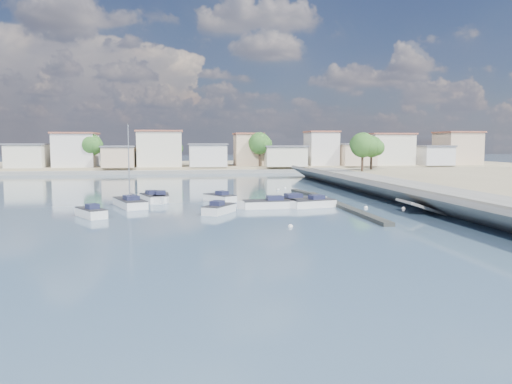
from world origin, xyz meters
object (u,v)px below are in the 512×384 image
Objects in this scene: motorboat_a at (90,213)px; motorboat_b at (220,209)px; motorboat_d at (310,204)px; sailboat at (129,203)px; motorboat_f at (218,198)px; motorboat_e at (161,198)px; motorboat_c at (267,204)px; motorboat_g at (154,199)px; motorboat_h at (301,201)px.

motorboat_a is 0.98× the size of motorboat_b.
sailboat is at bearing 169.53° from motorboat_d.
motorboat_f is (12.72, 10.70, -0.00)m from motorboat_a.
motorboat_d is at bearing 9.88° from motorboat_a.
sailboat reaches higher than motorboat_e.
motorboat_g is (-12.20, 7.36, 0.00)m from motorboat_c.
sailboat reaches higher than motorboat_b.
motorboat_e is 0.90× the size of motorboat_g.
motorboat_d is at bearing -36.15° from motorboat_f.
motorboat_c is 14.12m from motorboat_e.
motorboat_c is 14.25m from motorboat_g.
motorboat_d and motorboat_f have the same top height.
sailboat is at bearing -123.37° from motorboat_e.
motorboat_e and motorboat_h have the same top height.
motorboat_d and motorboat_h have the same top height.
motorboat_b is 0.67× the size of motorboat_h.
motorboat_g and motorboat_h have the same top height.
motorboat_b and motorboat_f have the same top height.
motorboat_b is 0.81× the size of motorboat_d.
motorboat_g is 0.64× the size of sailboat.
motorboat_a is 22.42m from motorboat_d.
motorboat_h is 0.74× the size of sailboat.
motorboat_a and motorboat_e have the same top height.
motorboat_a and motorboat_c have the same top height.
motorboat_b is 10.77m from motorboat_h.
motorboat_d is at bearing -10.47° from sailboat.
motorboat_a is 7.92m from sailboat.
motorboat_c is at bearing -55.55° from motorboat_f.
motorboat_f is 10.47m from sailboat.
motorboat_f is 0.51× the size of sailboat.
motorboat_b is 0.87× the size of motorboat_e.
motorboat_d is 0.61× the size of sailboat.
motorboat_h is (16.42, -5.12, -0.00)m from motorboat_g.
motorboat_g is at bearing 148.90° from motorboat_c.
motorboat_g is 0.87× the size of motorboat_h.
motorboat_f is (6.75, -1.57, -0.00)m from motorboat_e.
sailboat reaches higher than motorboat_c.
motorboat_d is 0.83× the size of motorboat_h.
motorboat_f and motorboat_h have the same top height.
motorboat_d and motorboat_e have the same top height.
motorboat_f is at bearing 143.85° from motorboat_d.
motorboat_f and motorboat_g have the same top height.
sailboat is (-19.32, 3.57, 0.03)m from motorboat_d.
motorboat_h is (4.22, 2.24, -0.00)m from motorboat_c.
motorboat_f is at bearing 152.93° from motorboat_h.
motorboat_g is (-7.04, 10.42, 0.00)m from motorboat_b.
motorboat_b is (12.20, 0.87, -0.00)m from motorboat_a.
motorboat_b is 9.84m from motorboat_f.
motorboat_e is 0.78× the size of motorboat_h.
motorboat_e is at bearing 158.66° from motorboat_h.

